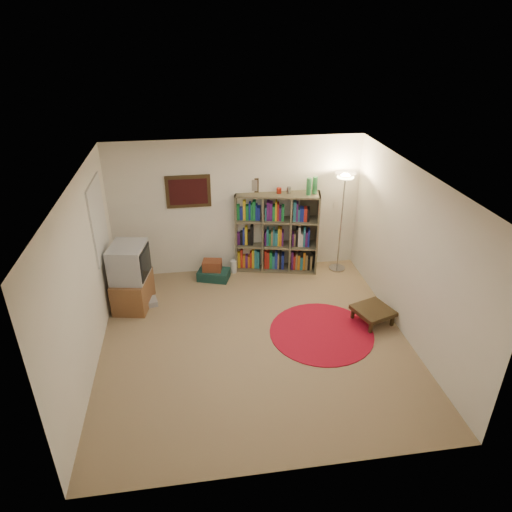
{
  "coord_description": "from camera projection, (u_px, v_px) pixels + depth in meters",
  "views": [
    {
      "loc": [
        -0.79,
        -5.41,
        4.26
      ],
      "look_at": [
        0.1,
        0.6,
        1.1
      ],
      "focal_mm": 32.0,
      "sensor_mm": 36.0,
      "label": 1
    }
  ],
  "objects": [
    {
      "name": "dvd_box",
      "position": [
        148.0,
        302.0,
        7.64
      ],
      "size": [
        0.33,
        0.29,
        0.1
      ],
      "rotation": [
        0.0,
        0.0,
        0.21
      ],
      "color": "#A0A0A4",
      "rests_on": "ground"
    },
    {
      "name": "red_rug",
      "position": [
        321.0,
        332.0,
        6.97
      ],
      "size": [
        1.59,
        1.59,
        0.01
      ],
      "color": "maroon",
      "rests_on": "ground"
    },
    {
      "name": "room",
      "position": [
        251.0,
        265.0,
        6.27
      ],
      "size": [
        4.54,
        4.54,
        2.54
      ],
      "color": "#886F4F",
      "rests_on": "ground"
    },
    {
      "name": "tv_stand",
      "position": [
        131.0,
        277.0,
        7.41
      ],
      "size": [
        0.66,
        0.84,
        1.11
      ],
      "rotation": [
        0.0,
        0.0,
        -0.19
      ],
      "color": "brown",
      "rests_on": "ground"
    },
    {
      "name": "paper_towel",
      "position": [
        234.0,
        266.0,
        8.59
      ],
      "size": [
        0.15,
        0.15,
        0.24
      ],
      "rotation": [
        0.0,
        0.0,
        -0.37
      ],
      "color": "silver",
      "rests_on": "ground"
    },
    {
      "name": "side_table",
      "position": [
        373.0,
        311.0,
        7.13
      ],
      "size": [
        0.68,
        0.68,
        0.25
      ],
      "rotation": [
        0.0,
        0.0,
        0.33
      ],
      "color": "black",
      "rests_on": "ground"
    },
    {
      "name": "suitcase",
      "position": [
        214.0,
        275.0,
        8.38
      ],
      "size": [
        0.64,
        0.52,
        0.18
      ],
      "rotation": [
        0.0,
        0.0,
        -0.33
      ],
      "color": "#12322D",
      "rests_on": "ground"
    },
    {
      "name": "floor_lamp",
      "position": [
        344.0,
        191.0,
        8.04
      ],
      "size": [
        0.45,
        0.45,
        1.89
      ],
      "rotation": [
        0.0,
        0.0,
        -0.29
      ],
      "color": "#9C9DA0",
      "rests_on": "ground"
    },
    {
      "name": "floor_fan",
      "position": [
        305.0,
        260.0,
        8.62
      ],
      "size": [
        0.38,
        0.22,
        0.43
      ],
      "rotation": [
        0.0,
        0.0,
        -0.11
      ],
      "color": "black",
      "rests_on": "ground"
    },
    {
      "name": "bookshelf",
      "position": [
        276.0,
        233.0,
        8.47
      ],
      "size": [
        1.57,
        0.75,
        1.82
      ],
      "rotation": [
        0.0,
        0.0,
        -0.22
      ],
      "color": "brown",
      "rests_on": "ground"
    },
    {
      "name": "wicker_basket",
      "position": [
        212.0,
        265.0,
        8.31
      ],
      "size": [
        0.38,
        0.3,
        0.19
      ],
      "rotation": [
        0.0,
        0.0,
        -0.19
      ],
      "color": "#612B18",
      "rests_on": "suitcase"
    }
  ]
}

